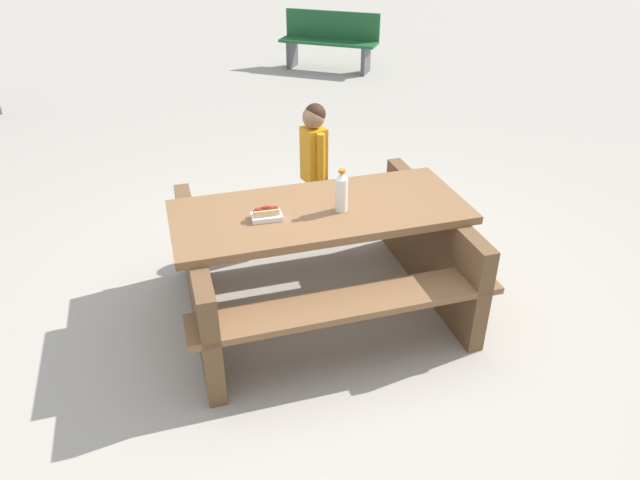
{
  "coord_description": "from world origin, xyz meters",
  "views": [
    {
      "loc": [
        0.28,
        3.16,
        2.41
      ],
      "look_at": [
        0.0,
        0.0,
        0.52
      ],
      "focal_mm": 32.98,
      "sensor_mm": 36.0,
      "label": 1
    }
  ],
  "objects": [
    {
      "name": "ground_plane",
      "position": [
        0.0,
        0.0,
        0.0
      ],
      "size": [
        30.0,
        30.0,
        0.0
      ],
      "primitive_type": "plane",
      "color": "#ADA599",
      "rests_on": "ground"
    },
    {
      "name": "hotdog_tray",
      "position": [
        0.33,
        0.11,
        0.78
      ],
      "size": [
        0.19,
        0.14,
        0.08
      ],
      "color": "white",
      "rests_on": "picnic_table"
    },
    {
      "name": "park_bench_mid",
      "position": [
        -0.69,
        -6.12,
        0.45
      ],
      "size": [
        1.53,
        0.97,
        0.85
      ],
      "color": "#1E592D",
      "rests_on": "ground"
    },
    {
      "name": "soda_bottle",
      "position": [
        -0.13,
        0.03,
        0.87
      ],
      "size": [
        0.08,
        0.08,
        0.27
      ],
      "color": "silver",
      "rests_on": "picnic_table"
    },
    {
      "name": "child_in_coat",
      "position": [
        -0.04,
        -0.96,
        0.7
      ],
      "size": [
        0.21,
        0.25,
        1.1
      ],
      "color": "brown",
      "rests_on": "ground"
    },
    {
      "name": "picnic_table",
      "position": [
        0.0,
        0.0,
        0.44
      ],
      "size": [
        2.04,
        1.73,
        0.75
      ],
      "color": "brown",
      "rests_on": "ground"
    }
  ]
}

